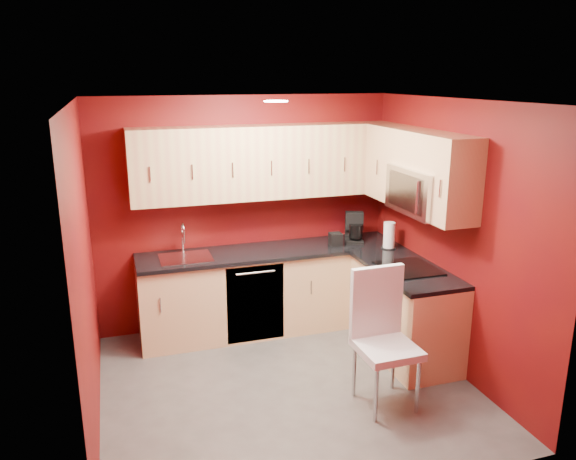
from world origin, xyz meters
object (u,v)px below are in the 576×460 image
coffee_maker (355,228)px  dining_chair (387,341)px  paper_towel (389,235)px  sink (185,254)px  microwave (424,191)px  napkin_holder (335,239)px

coffee_maker → dining_chair: 1.83m
coffee_maker → paper_towel: bearing=-32.5°
paper_towel → dining_chair: bearing=-117.4°
sink → paper_towel: size_ratio=1.83×
microwave → coffee_maker: (-0.24, 0.98, -0.59)m
sink → paper_towel: 2.14m
sink → coffee_maker: size_ratio=1.60×
microwave → dining_chair: size_ratio=0.65×
microwave → paper_towel: bearing=88.5°
coffee_maker → dining_chair: bearing=-85.5°
sink → napkin_holder: 1.61m
sink → dining_chair: 2.25m
sink → dining_chair: bearing=-50.9°
paper_towel → dining_chair: size_ratio=0.24×
coffee_maker → napkin_holder: bearing=-147.6°
microwave → sink: size_ratio=1.46×
sink → napkin_holder: bearing=-3.0°
napkin_holder → coffee_maker: bearing=12.9°
microwave → napkin_holder: (-0.49, 0.92, -0.68)m
dining_chair → microwave: bearing=44.9°
microwave → sink: bearing=154.4°
sink → dining_chair: sink is taller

